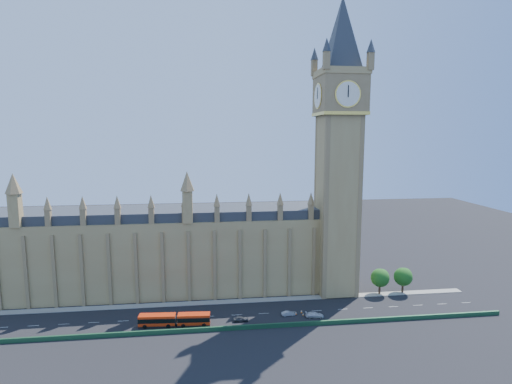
{
  "coord_description": "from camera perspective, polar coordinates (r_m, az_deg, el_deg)",
  "views": [
    {
      "loc": [
        -3.55,
        -109.91,
        51.73
      ],
      "look_at": [
        10.92,
        10.0,
        34.69
      ],
      "focal_mm": 28.0,
      "sensor_mm": 36.0,
      "label": 1
    }
  ],
  "objects": [
    {
      "name": "ground",
      "position": [
        121.53,
        -4.76,
        -17.19
      ],
      "size": [
        400.0,
        400.0,
        0.0
      ],
      "primitive_type": "plane",
      "color": "black",
      "rests_on": "ground"
    },
    {
      "name": "red_bus",
      "position": [
        116.98,
        -11.55,
        -17.44
      ],
      "size": [
        19.5,
        4.16,
        3.29
      ],
      "rotation": [
        0.0,
        0.0,
        -0.06
      ],
      "color": "red",
      "rests_on": "ground"
    },
    {
      "name": "palace_westminster",
      "position": [
        138.9,
        -15.65,
        -8.09
      ],
      "size": [
        120.0,
        20.0,
        28.0
      ],
      "color": "#997B4A",
      "rests_on": "ground"
    },
    {
      "name": "cone_d",
      "position": [
        122.14,
        5.73,
        -16.87
      ],
      "size": [
        0.62,
        0.62,
        0.76
      ],
      "rotation": [
        0.0,
        0.0,
        0.35
      ],
      "color": "black",
      "rests_on": "ground"
    },
    {
      "name": "car_white",
      "position": [
        120.99,
        8.36,
        -16.98
      ],
      "size": [
        5.39,
        2.75,
        1.5
      ],
      "primitive_type": "imported",
      "rotation": [
        0.0,
        0.0,
        1.44
      ],
      "color": "silver",
      "rests_on": "ground"
    },
    {
      "name": "cone_c",
      "position": [
        123.0,
        8.01,
        -16.75
      ],
      "size": [
        0.48,
        0.48,
        0.69
      ],
      "rotation": [
        0.0,
        0.0,
        0.12
      ],
      "color": "black",
      "rests_on": "ground"
    },
    {
      "name": "car_grey",
      "position": [
        117.7,
        -2.17,
        -17.66
      ],
      "size": [
        4.16,
        1.68,
        1.41
      ],
      "primitive_type": "imported",
      "rotation": [
        0.0,
        0.0,
        1.57
      ],
      "color": "#383A3E",
      "rests_on": "ground"
    },
    {
      "name": "elizabeth_tower",
      "position": [
        130.72,
        11.81,
        9.1
      ],
      "size": [
        20.59,
        20.59,
        105.0
      ],
      "color": "#997B4A",
      "rests_on": "ground"
    },
    {
      "name": "kerb_north",
      "position": [
        130.15,
        -4.93,
        -15.38
      ],
      "size": [
        160.0,
        3.0,
        0.16
      ],
      "primitive_type": "cube",
      "color": "gray",
      "rests_on": "ground"
    },
    {
      "name": "car_silver",
      "position": [
        121.29,
        4.65,
        -16.9
      ],
      "size": [
        4.03,
        1.69,
        1.29
      ],
      "primitive_type": "imported",
      "rotation": [
        0.0,
        0.0,
        1.65
      ],
      "color": "#989BA0",
      "rests_on": "ground"
    },
    {
      "name": "bridge_parapet",
      "position": [
        113.18,
        -4.59,
        -18.85
      ],
      "size": [
        160.0,
        0.6,
        1.2
      ],
      "primitive_type": "cube",
      "color": "#1E4C2D",
      "rests_on": "ground"
    },
    {
      "name": "cone_a",
      "position": [
        121.88,
        6.74,
        -16.98
      ],
      "size": [
        0.51,
        0.51,
        0.63
      ],
      "rotation": [
        0.0,
        0.0,
        -0.37
      ],
      "color": "black",
      "rests_on": "ground"
    },
    {
      "name": "cone_b",
      "position": [
        123.33,
        6.52,
        -16.62
      ],
      "size": [
        0.51,
        0.51,
        0.78
      ],
      "rotation": [
        0.0,
        0.0,
        -0.04
      ],
      "color": "black",
      "rests_on": "ground"
    },
    {
      "name": "tree_east_far",
      "position": [
        143.49,
        20.35,
        -11.22
      ],
      "size": [
        6.0,
        6.0,
        8.5
      ],
      "color": "#382619",
      "rests_on": "ground"
    },
    {
      "name": "tree_east_near",
      "position": [
        140.12,
        17.37,
        -11.55
      ],
      "size": [
        6.0,
        6.0,
        8.5
      ],
      "color": "#382619",
      "rests_on": "ground"
    }
  ]
}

